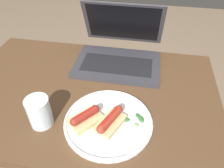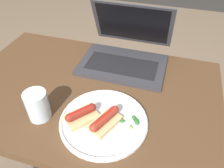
% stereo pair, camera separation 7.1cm
% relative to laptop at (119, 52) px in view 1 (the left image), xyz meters
% --- Properties ---
extents(desk, '(1.00, 0.66, 0.78)m').
position_rel_laptop_xyz_m(desk, '(-0.09, -0.23, -0.15)').
color(desk, '#4C331E').
rests_on(desk, ground_plane).
extents(laptop, '(0.37, 0.33, 0.23)m').
position_rel_laptop_xyz_m(laptop, '(0.00, 0.00, 0.00)').
color(laptop, '#2D2D33').
rests_on(laptop, desk).
extents(plate, '(0.29, 0.29, 0.02)m').
position_rel_laptop_xyz_m(plate, '(0.02, -0.37, -0.03)').
color(plate, silver).
rests_on(plate, desk).
extents(sausage_toast_left, '(0.12, 0.12, 0.04)m').
position_rel_laptop_xyz_m(sausage_toast_left, '(-0.05, -0.38, -0.01)').
color(sausage_toast_left, tan).
rests_on(sausage_toast_left, plate).
extents(sausage_toast_middle, '(0.10, 0.12, 0.05)m').
position_rel_laptop_xyz_m(sausage_toast_middle, '(0.03, -0.38, -0.01)').
color(sausage_toast_middle, tan).
rests_on(sausage_toast_middle, plate).
extents(salad_pile, '(0.09, 0.06, 0.01)m').
position_rel_laptop_xyz_m(salad_pile, '(0.10, -0.35, -0.03)').
color(salad_pile, '#709E4C').
rests_on(salad_pile, plate).
extents(drinking_glass, '(0.07, 0.07, 0.10)m').
position_rel_laptop_xyz_m(drinking_glass, '(-0.19, -0.40, 0.01)').
color(drinking_glass, silver).
rests_on(drinking_glass, desk).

